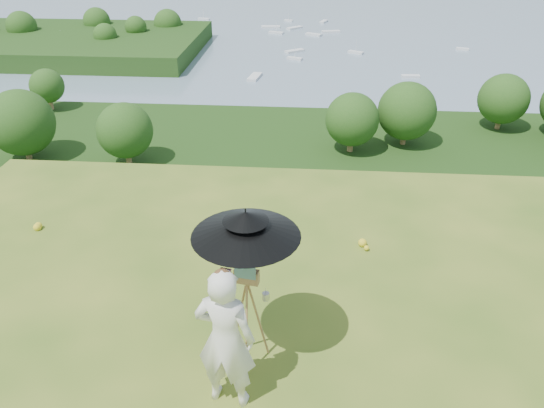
# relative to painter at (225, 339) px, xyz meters

# --- Properties ---
(forest_slope) EXTENTS (140.00, 56.00, 22.00)m
(forest_slope) POSITION_rel_painter_xyz_m (1.33, 33.97, -29.88)
(forest_slope) COLOR #16350E
(forest_slope) RESTS_ON bay_water
(shoreline_tier) EXTENTS (170.00, 28.00, 8.00)m
(shoreline_tier) POSITION_rel_painter_xyz_m (1.33, 73.97, -36.88)
(shoreline_tier) COLOR gray
(shoreline_tier) RESTS_ON bay_water
(bay_water) EXTENTS (700.00, 700.00, 0.00)m
(bay_water) POSITION_rel_painter_xyz_m (1.33, 238.97, -34.88)
(bay_water) COLOR slate
(bay_water) RESTS_ON ground
(peninsula) EXTENTS (90.00, 60.00, 12.00)m
(peninsula) POSITION_rel_painter_xyz_m (-73.67, 153.97, -29.88)
(peninsula) COLOR #16350E
(peninsula) RESTS_ON bay_water
(slope_trees) EXTENTS (110.00, 50.00, 6.00)m
(slope_trees) POSITION_rel_painter_xyz_m (1.33, 33.97, -15.88)
(slope_trees) COLOR #1D4A16
(slope_trees) RESTS_ON forest_slope
(harbor_town) EXTENTS (110.00, 22.00, 5.00)m
(harbor_town) POSITION_rel_painter_xyz_m (1.33, 73.97, -30.38)
(harbor_town) COLOR silver
(harbor_town) RESTS_ON shoreline_tier
(moored_boats) EXTENTS (140.00, 140.00, 0.70)m
(moored_boats) POSITION_rel_painter_xyz_m (-11.17, 159.97, -34.53)
(moored_boats) COLOR silver
(moored_boats) RESTS_ON bay_water
(painter) EXTENTS (0.70, 0.52, 1.76)m
(painter) POSITION_rel_painter_xyz_m (0.00, 0.00, 0.00)
(painter) COLOR silver
(painter) RESTS_ON ground
(field_easel) EXTENTS (0.63, 0.63, 1.45)m
(field_easel) POSITION_rel_painter_xyz_m (0.16, 0.59, -0.16)
(field_easel) COLOR #9F6E43
(field_easel) RESTS_ON ground
(sun_umbrella) EXTENTS (1.18, 1.18, 0.90)m
(sun_umbrella) POSITION_rel_painter_xyz_m (0.16, 0.62, 0.76)
(sun_umbrella) COLOR black
(sun_umbrella) RESTS_ON field_easel
(painter_cap) EXTENTS (0.23, 0.26, 0.10)m
(painter_cap) POSITION_rel_painter_xyz_m (0.00, 0.00, 0.83)
(painter_cap) COLOR #C36B7A
(painter_cap) RESTS_ON painter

